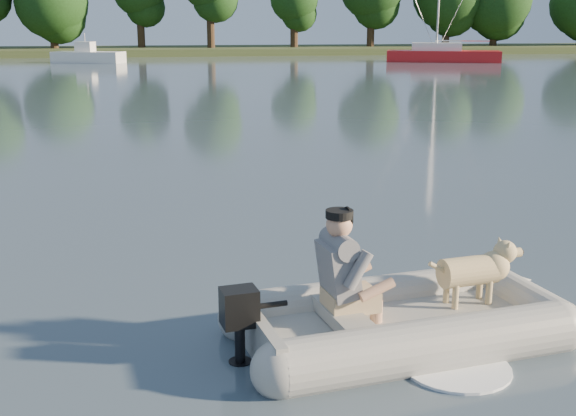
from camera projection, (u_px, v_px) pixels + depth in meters
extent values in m
plane|color=slate|center=(295.00, 344.00, 6.59)|extent=(160.00, 160.00, 0.00)
cube|color=#47512D|center=(169.00, 51.00, 65.61)|extent=(160.00, 12.00, 0.70)
cylinder|color=#332316|center=(54.00, 38.00, 62.98)|extent=(0.70, 0.70, 2.94)
sphere|color=#1A4416|center=(51.00, 2.00, 62.23)|extent=(6.27, 6.27, 6.27)
cylinder|color=#332316|center=(141.00, 33.00, 64.76)|extent=(0.70, 0.70, 3.67)
cylinder|color=#332316|center=(211.00, 30.00, 64.01)|extent=(0.70, 0.70, 4.29)
cylinder|color=#332316|center=(294.00, 36.00, 65.70)|extent=(0.70, 0.70, 3.21)
cylinder|color=#332316|center=(371.00, 31.00, 67.45)|extent=(0.70, 0.70, 3.94)
cylinder|color=#332316|center=(446.00, 34.00, 69.05)|extent=(0.70, 0.70, 3.52)
cylinder|color=#332316|center=(493.00, 35.00, 69.68)|extent=(0.70, 0.70, 3.21)
sphere|color=#1A4416|center=(496.00, 0.00, 68.86)|extent=(6.79, 6.79, 6.79)
cube|color=red|center=(443.00, 58.00, 52.78)|extent=(8.43, 5.05, 1.01)
cube|color=white|center=(436.00, 47.00, 52.68)|extent=(3.95, 2.92, 0.61)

